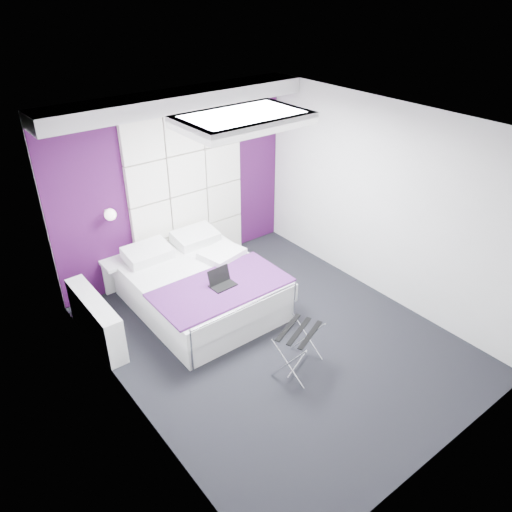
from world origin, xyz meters
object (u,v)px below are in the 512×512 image
Objects in this scene: bed at (200,287)px; laptop at (221,281)px; luggage_rack at (298,349)px; wall_lamp at (109,214)px; nightstand at (118,262)px; radiator at (96,320)px.

bed is 0.56m from laptop.
wall_lamp is at bearing 86.45° from luggage_rack.
nightstand is at bearing -84.20° from wall_lamp.
wall_lamp reaches higher than nightstand.
laptop is (0.74, -1.35, 0.10)m from nightstand.
bed is 6.65× the size of laptop.
bed is at bearing -6.77° from radiator.
laptop is at bearing 75.50° from luggage_rack.
radiator is at bearing 153.19° from laptop.
radiator is 2.23× the size of luggage_rack.
nightstand is (0.64, 0.72, 0.22)m from radiator.
laptop reaches higher than nightstand.
laptop reaches higher than bed.
radiator is 1.55m from laptop.
luggage_rack is at bearing -49.58° from radiator.
nightstand is at bearing 129.00° from bed.
bed is 4.75× the size of nightstand.
luggage_rack is at bearing -70.37° from wall_lamp.
bed is at bearing 73.95° from luggage_rack.
radiator is 2.42m from luggage_rack.
luggage_rack is (1.57, -1.84, -0.04)m from radiator.
luggage_rack is at bearing -70.17° from nightstand.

